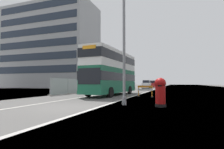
% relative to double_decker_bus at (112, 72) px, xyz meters
% --- Properties ---
extents(ground, '(140.00, 280.00, 0.10)m').
position_rel_double_decker_bus_xyz_m(ground, '(1.40, -10.49, -2.71)').
color(ground, '#565451').
extents(double_decker_bus, '(3.24, 10.54, 5.01)m').
position_rel_double_decker_bus_xyz_m(double_decker_bus, '(0.00, 0.00, 0.00)').
color(double_decker_bus, '#196042').
rests_on(double_decker_bus, ground).
extents(lamppost_foreground, '(0.29, 0.70, 9.63)m').
position_rel_double_decker_bus_xyz_m(lamppost_foreground, '(3.84, -8.32, 1.91)').
color(lamppost_foreground, gray).
rests_on(lamppost_foreground, ground).
extents(red_pillar_postbox, '(0.66, 0.66, 1.72)m').
position_rel_double_decker_bus_xyz_m(red_pillar_postbox, '(6.13, -8.55, -1.72)').
color(red_pillar_postbox, black).
rests_on(red_pillar_postbox, ground).
extents(roadworks_barrier, '(1.56, 0.61, 1.14)m').
position_rel_double_decker_bus_xyz_m(roadworks_barrier, '(4.06, -1.35, -1.96)').
color(roadworks_barrier, orange).
rests_on(roadworks_barrier, ground).
extents(construction_site_fence, '(0.44, 17.20, 2.01)m').
position_rel_double_decker_bus_xyz_m(construction_site_fence, '(-5.89, 5.00, -1.71)').
color(construction_site_fence, '#A8AAAD').
rests_on(construction_site_fence, ground).
extents(car_oncoming_near, '(2.09, 3.96, 2.14)m').
position_rel_double_decker_bus_xyz_m(car_oncoming_near, '(-2.98, 19.79, -1.65)').
color(car_oncoming_near, navy).
rests_on(car_oncoming_near, ground).
extents(car_receding_mid, '(1.93, 4.28, 2.06)m').
position_rel_double_decker_bus_xyz_m(car_receding_mid, '(0.01, 26.05, -1.69)').
color(car_receding_mid, silver).
rests_on(car_receding_mid, ground).
extents(car_receding_far, '(2.10, 4.48, 2.07)m').
position_rel_double_decker_bus_xyz_m(car_receding_far, '(0.64, 34.54, -1.69)').
color(car_receding_far, maroon).
rests_on(car_receding_far, ground).
extents(bare_tree_far_verge_near, '(2.47, 2.28, 4.26)m').
position_rel_double_decker_bus_xyz_m(bare_tree_far_verge_near, '(-10.49, 22.41, -0.25)').
color(bare_tree_far_verge_near, '#4C3D2D').
rests_on(bare_tree_far_verge_near, ground).
extents(bare_tree_far_verge_mid, '(3.22, 2.81, 4.40)m').
position_rel_double_decker_bus_xyz_m(bare_tree_far_verge_mid, '(-12.99, 37.73, -0.57)').
color(bare_tree_far_verge_mid, '#4C3D2D').
rests_on(bare_tree_far_verge_mid, ground).
extents(backdrop_office_block, '(26.72, 12.71, 23.66)m').
position_rel_double_decker_bus_xyz_m(backdrop_office_block, '(-27.91, 24.01, 9.17)').
color(backdrop_office_block, '#9EA0A3').
rests_on(backdrop_office_block, ground).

